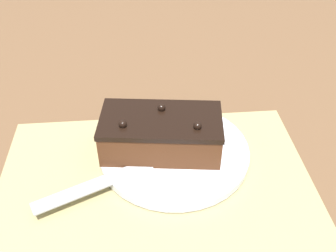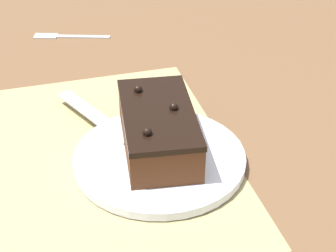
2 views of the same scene
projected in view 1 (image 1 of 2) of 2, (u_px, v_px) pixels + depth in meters
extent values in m
plane|color=brown|center=(156.00, 190.00, 0.57)|extent=(3.00, 3.00, 0.00)
cube|color=tan|center=(156.00, 189.00, 0.57)|extent=(0.46, 0.34, 0.00)
cylinder|color=white|center=(174.00, 151.00, 0.62)|extent=(0.23, 0.23, 0.01)
cube|color=#512D19|center=(161.00, 135.00, 0.60)|extent=(0.19, 0.11, 0.05)
cube|color=black|center=(161.00, 120.00, 0.58)|extent=(0.19, 0.12, 0.01)
sphere|color=black|center=(197.00, 126.00, 0.56)|extent=(0.01, 0.01, 0.01)
sphere|color=black|center=(161.00, 108.00, 0.59)|extent=(0.01, 0.01, 0.01)
sphere|color=black|center=(123.00, 124.00, 0.56)|extent=(0.01, 0.01, 0.01)
cube|color=slate|center=(174.00, 151.00, 0.60)|extent=(0.08, 0.05, 0.01)
cube|color=#B7BABF|center=(94.00, 185.00, 0.55)|extent=(0.17, 0.09, 0.00)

